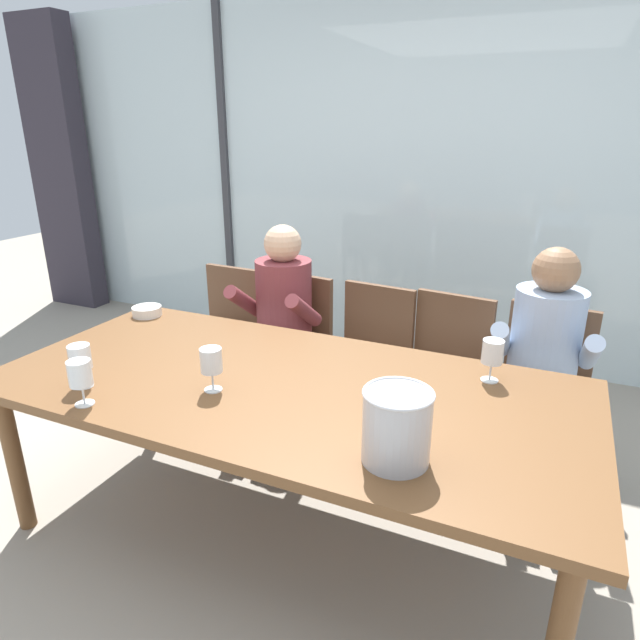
# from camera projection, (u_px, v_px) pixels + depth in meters

# --- Properties ---
(ground) EXTENTS (14.00, 14.00, 0.00)m
(ground) POSITION_uv_depth(u_px,v_px,m) (364.00, 423.00, 3.26)
(ground) COLOR #9E9384
(window_glass_panel) EXTENTS (7.56, 0.03, 2.60)m
(window_glass_panel) POSITION_uv_depth(u_px,v_px,m) (428.00, 183.00, 3.88)
(window_glass_panel) COLOR silver
(window_glass_panel) RESTS_ON ground
(window_mullion_left) EXTENTS (0.06, 0.06, 2.60)m
(window_mullion_left) POSITION_uv_depth(u_px,v_px,m) (226.00, 175.00, 4.52)
(window_mullion_left) COLOR #38383D
(window_mullion_left) RESTS_ON ground
(hillside_vineyard) EXTENTS (13.56, 2.40, 1.86)m
(hillside_vineyard) POSITION_uv_depth(u_px,v_px,m) (495.00, 184.00, 7.41)
(hillside_vineyard) COLOR #568942
(hillside_vineyard) RESTS_ON ground
(curtain_heavy_drape) EXTENTS (0.56, 0.20, 2.60)m
(curtain_heavy_drape) POSITION_uv_depth(u_px,v_px,m) (60.00, 170.00, 5.04)
(curtain_heavy_drape) COLOR #332D38
(curtain_heavy_drape) RESTS_ON ground
(dining_table) EXTENTS (2.36, 1.10, 0.73)m
(dining_table) POSITION_uv_depth(u_px,v_px,m) (284.00, 396.00, 2.18)
(dining_table) COLOR brown
(dining_table) RESTS_ON ground
(chair_near_curtain) EXTENTS (0.46, 0.46, 0.86)m
(chair_near_curtain) POSITION_uv_depth(u_px,v_px,m) (228.00, 327.00, 3.39)
(chair_near_curtain) COLOR brown
(chair_near_curtain) RESTS_ON ground
(chair_left_of_center) EXTENTS (0.50, 0.50, 0.86)m
(chair_left_of_center) POSITION_uv_depth(u_px,v_px,m) (292.00, 337.00, 3.24)
(chair_left_of_center) COLOR brown
(chair_left_of_center) RESTS_ON ground
(chair_center) EXTENTS (0.48, 0.48, 0.86)m
(chair_center) POSITION_uv_depth(u_px,v_px,m) (370.00, 352.00, 3.02)
(chair_center) COLOR brown
(chair_center) RESTS_ON ground
(chair_right_of_center) EXTENTS (0.50, 0.50, 0.86)m
(chair_right_of_center) POSITION_uv_depth(u_px,v_px,m) (444.00, 365.00, 2.86)
(chair_right_of_center) COLOR brown
(chair_right_of_center) RESTS_ON ground
(chair_near_window_right) EXTENTS (0.48, 0.48, 0.86)m
(chair_near_window_right) POSITION_uv_depth(u_px,v_px,m) (542.00, 381.00, 2.68)
(chair_near_window_right) COLOR brown
(chair_near_window_right) RESTS_ON ground
(person_maroon_top) EXTENTS (0.47, 0.61, 1.18)m
(person_maroon_top) POSITION_uv_depth(u_px,v_px,m) (278.00, 317.00, 3.07)
(person_maroon_top) COLOR brown
(person_maroon_top) RESTS_ON ground
(person_pale_blue_shirt) EXTENTS (0.46, 0.61, 1.18)m
(person_pale_blue_shirt) POSITION_uv_depth(u_px,v_px,m) (543.00, 358.00, 2.52)
(person_pale_blue_shirt) COLOR #9EB2D1
(person_pale_blue_shirt) RESTS_ON ground
(ice_bucket_primary) EXTENTS (0.22, 0.22, 0.24)m
(ice_bucket_primary) POSITION_uv_depth(u_px,v_px,m) (397.00, 426.00, 1.62)
(ice_bucket_primary) COLOR #B7B7BC
(ice_bucket_primary) RESTS_ON dining_table
(tasting_bowl) EXTENTS (0.15, 0.15, 0.05)m
(tasting_bowl) POSITION_uv_depth(u_px,v_px,m) (147.00, 311.00, 2.90)
(tasting_bowl) COLOR silver
(tasting_bowl) RESTS_ON dining_table
(wine_glass_by_left_taster) EXTENTS (0.08, 0.08, 0.17)m
(wine_glass_by_left_taster) POSITION_uv_depth(u_px,v_px,m) (493.00, 352.00, 2.13)
(wine_glass_by_left_taster) COLOR silver
(wine_glass_by_left_taster) RESTS_ON dining_table
(wine_glass_near_bucket) EXTENTS (0.08, 0.08, 0.17)m
(wine_glass_near_bucket) POSITION_uv_depth(u_px,v_px,m) (211.00, 362.00, 2.06)
(wine_glass_near_bucket) COLOR silver
(wine_glass_near_bucket) RESTS_ON dining_table
(wine_glass_center_pour) EXTENTS (0.08, 0.08, 0.17)m
(wine_glass_center_pour) POSITION_uv_depth(u_px,v_px,m) (80.00, 358.00, 2.08)
(wine_glass_center_pour) COLOR silver
(wine_glass_center_pour) RESTS_ON dining_table
(wine_glass_by_right_taster) EXTENTS (0.08, 0.08, 0.17)m
(wine_glass_by_right_taster) POSITION_uv_depth(u_px,v_px,m) (80.00, 375.00, 1.95)
(wine_glass_by_right_taster) COLOR silver
(wine_glass_by_right_taster) RESTS_ON dining_table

